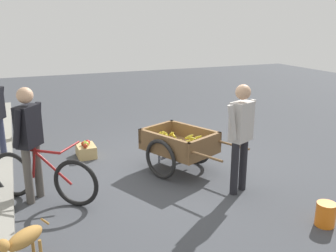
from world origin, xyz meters
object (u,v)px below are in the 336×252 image
Objects in this scene: bicycle at (43,177)px; fire_hydrant at (22,126)px; plastic_bucket at (326,214)px; cyclist_person at (29,135)px; dog at (22,240)px; apple_crate at (86,150)px; fruit_cart at (179,145)px; vendor_person at (241,130)px.

fire_hydrant is at bearing 3.63° from bicycle.
bicycle is at bearing 57.52° from plastic_bucket.
bicycle is at bearing -128.88° from cyclist_person.
dog is 1.83× the size of plastic_bucket.
cyclist_person is 3.90m from plastic_bucket.
apple_crate is (1.52, -0.85, -0.23)m from bicycle.
fire_hydrant is 1.74m from apple_crate.
apple_crate is at bearing -29.21° from bicycle.
vendor_person is at bearing -155.48° from fruit_cart.
fruit_cart is 6.16× the size of plastic_bucket.
dog is 3.47m from plastic_bucket.
dog is at bearing 166.69° from bicycle.
plastic_bucket is at bearing -147.23° from apple_crate.
vendor_person is at bearing -142.13° from apple_crate.
apple_crate is (2.28, 1.78, -0.81)m from vendor_person.
vendor_person is 2.93× the size of dog.
plastic_bucket is 0.67× the size of apple_crate.
dog is (-1.34, 0.32, -0.08)m from bicycle.
bicycle is (0.77, 2.63, -0.59)m from vendor_person.
fruit_cart is at bearing 24.52° from vendor_person.
fruit_cart is 1.15× the size of vendor_person.
fruit_cart reaches higher than apple_crate.
vendor_person is at bearing -106.28° from bicycle.
fruit_cart is 2.45m from plastic_bucket.
vendor_person reaches higher than bicycle.
fire_hydrant is (2.81, 0.07, -0.61)m from cyclist_person.
plastic_bucket is at bearing -122.73° from cyclist_person.
vendor_person is 1.19× the size of bicycle.
fruit_cart reaches higher than plastic_bucket.
cyclist_person reaches higher than bicycle.
dog reaches higher than apple_crate.
plastic_bucket is (-4.87, -3.28, -0.19)m from fire_hydrant.
cyclist_person is 1.90m from apple_crate.
fruit_cart is at bearing -138.42° from fire_hydrant.
cyclist_person reaches higher than apple_crate.
dog is 1.22× the size of apple_crate.
dog is (-0.58, 2.94, -0.67)m from vendor_person.
bicycle reaches higher than fire_hydrant.
dog is at bearing 178.20° from fire_hydrant.
dog reaches higher than plastic_bucket.
apple_crate is (1.24, 1.30, -0.31)m from fruit_cart.
fire_hydrant is 1.52× the size of apple_crate.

